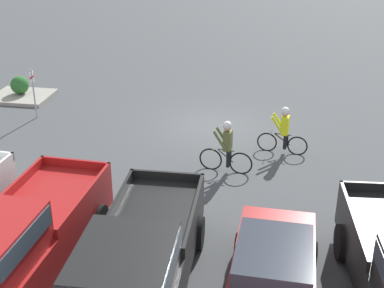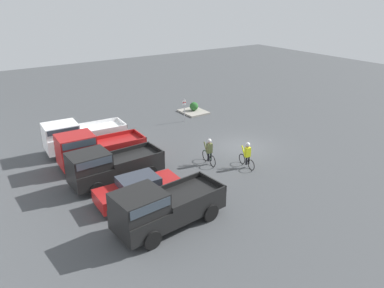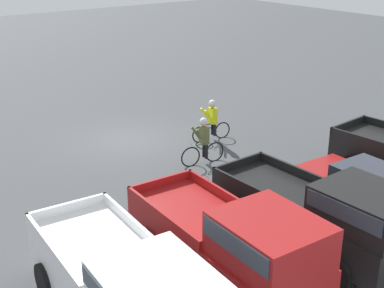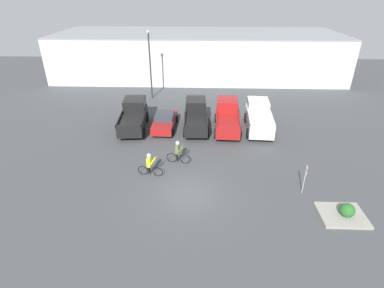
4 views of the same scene
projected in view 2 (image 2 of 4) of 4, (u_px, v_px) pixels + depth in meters
name	position (u px, v px, depth m)	size (l,w,h in m)	color
ground_plane	(242.00, 146.00, 27.42)	(80.00, 80.00, 0.00)	#424447
pickup_truck_0	(160.00, 207.00, 17.61)	(2.65, 5.71, 2.28)	black
sedan_0	(139.00, 189.00, 20.10)	(2.08, 4.68, 1.43)	maroon
pickup_truck_1	(108.00, 166.00, 21.78)	(2.31, 5.57, 2.23)	black
pickup_truck_2	(94.00, 148.00, 24.04)	(2.41, 5.58, 2.33)	maroon
pickup_truck_3	(80.00, 136.00, 26.19)	(2.52, 5.67, 2.26)	white
cyclist_0	(209.00, 151.00, 24.41)	(1.76, 0.51, 1.78)	black
cyclist_1	(247.00, 154.00, 23.97)	(1.75, 0.51, 1.72)	black
fire_lane_sign	(184.00, 108.00, 32.18)	(0.06, 0.30, 2.03)	#9E9EA3
curb_island	(193.00, 112.00, 34.97)	(2.52, 2.11, 0.15)	gray
shrub	(194.00, 106.00, 34.96)	(0.80, 0.80, 0.80)	#286028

